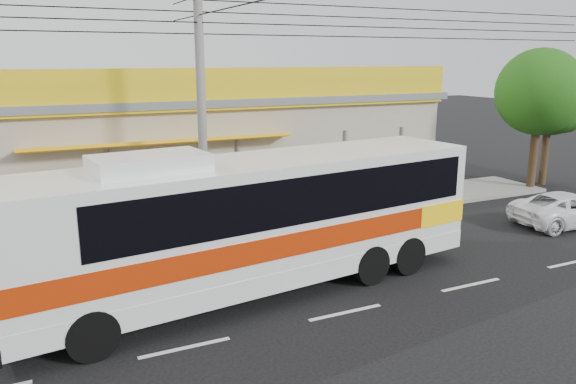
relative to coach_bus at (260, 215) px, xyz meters
name	(u,v)px	position (x,y,z in m)	size (l,w,h in m)	color
ground	(300,277)	(1.34, 0.37, -2.11)	(120.00, 120.00, 0.00)	black
sidewalk	(229,221)	(1.34, 6.37, -2.04)	(30.00, 3.20, 0.15)	gray
lane_markings	(345,313)	(1.34, -2.13, -2.11)	(50.00, 0.12, 0.01)	silver
storefront_building	(186,143)	(1.33, 11.91, 0.19)	(22.60, 9.20, 5.70)	#9F9681
coach_bus	(260,215)	(0.00, 0.00, 0.00)	(13.03, 4.27, 3.94)	silver
white_car	(569,209)	(12.67, 0.69, -1.50)	(2.03, 4.41, 1.22)	white
utility_pole	(198,15)	(-0.10, 4.57, 5.23)	(34.00, 14.00, 8.90)	#5B5B59
tree_near	(553,99)	(17.64, 6.01, 2.03)	(3.70, 3.70, 6.13)	#362315
tree_far	(543,95)	(16.23, 5.44, 2.31)	(3.94, 3.94, 6.53)	#362315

